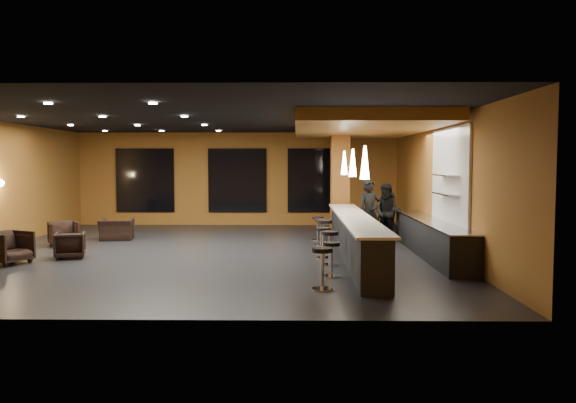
{
  "coord_description": "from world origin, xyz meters",
  "views": [
    {
      "loc": [
        2.22,
        -14.7,
        2.33
      ],
      "look_at": [
        2.0,
        0.5,
        1.3
      ],
      "focal_mm": 35.0,
      "sensor_mm": 36.0,
      "label": 1
    }
  ],
  "objects_px": {
    "column": "(340,181)",
    "armchair_a": "(9,248)",
    "bar_counter": "(354,238)",
    "armchair_c": "(64,234)",
    "bar_stool_5": "(321,228)",
    "bar_stool_6": "(318,225)",
    "armchair_d": "(117,229)",
    "pendant_0": "(365,163)",
    "bar_stool_1": "(331,255)",
    "bar_stool_0": "(322,263)",
    "staff_b": "(387,213)",
    "staff_a": "(370,213)",
    "pendant_2": "(344,163)",
    "bar_stool_4": "(324,231)",
    "staff_c": "(389,216)",
    "armchair_b": "(70,245)",
    "bar_stool_3": "(323,239)",
    "bar_stool_2": "(330,244)",
    "pendant_1": "(353,163)",
    "prep_counter": "(431,238)"
  },
  "relations": [
    {
      "from": "staff_a",
      "to": "bar_stool_1",
      "type": "distance_m",
      "value": 4.73
    },
    {
      "from": "pendant_0",
      "to": "bar_stool_1",
      "type": "relative_size",
      "value": 0.97
    },
    {
      "from": "pendant_1",
      "to": "armchair_c",
      "type": "relative_size",
      "value": 0.91
    },
    {
      "from": "pendant_0",
      "to": "armchair_d",
      "type": "height_order",
      "value": "pendant_0"
    },
    {
      "from": "bar_counter",
      "to": "armchair_d",
      "type": "distance_m",
      "value": 7.65
    },
    {
      "from": "armchair_d",
      "to": "bar_stool_2",
      "type": "bearing_deg",
      "value": 137.51
    },
    {
      "from": "bar_stool_1",
      "to": "bar_stool_3",
      "type": "xyz_separation_m",
      "value": [
        -0.05,
        2.26,
        0.03
      ]
    },
    {
      "from": "staff_a",
      "to": "bar_stool_5",
      "type": "bearing_deg",
      "value": 166.85
    },
    {
      "from": "armchair_a",
      "to": "armchair_d",
      "type": "height_order",
      "value": "armchair_a"
    },
    {
      "from": "armchair_b",
      "to": "armchair_c",
      "type": "distance_m",
      "value": 2.27
    },
    {
      "from": "column",
      "to": "bar_stool_6",
      "type": "bearing_deg",
      "value": -120.06
    },
    {
      "from": "armchair_c",
      "to": "staff_b",
      "type": "bearing_deg",
      "value": -27.06
    },
    {
      "from": "staff_a",
      "to": "armchair_a",
      "type": "relative_size",
      "value": 2.22
    },
    {
      "from": "pendant_2",
      "to": "bar_stool_0",
      "type": "height_order",
      "value": "pendant_2"
    },
    {
      "from": "bar_counter",
      "to": "bar_stool_2",
      "type": "relative_size",
      "value": 10.17
    },
    {
      "from": "bar_counter",
      "to": "bar_stool_6",
      "type": "distance_m",
      "value": 3.36
    },
    {
      "from": "bar_counter",
      "to": "bar_stool_5",
      "type": "xyz_separation_m",
      "value": [
        -0.71,
        2.15,
        -0.01
      ]
    },
    {
      "from": "armchair_d",
      "to": "bar_stool_5",
      "type": "distance_m",
      "value": 6.31
    },
    {
      "from": "armchair_a",
      "to": "bar_stool_3",
      "type": "xyz_separation_m",
      "value": [
        7.34,
        0.87,
        0.1
      ]
    },
    {
      "from": "staff_b",
      "to": "bar_stool_0",
      "type": "distance_m",
      "value": 6.81
    },
    {
      "from": "pendant_2",
      "to": "bar_stool_6",
      "type": "relative_size",
      "value": 0.97
    },
    {
      "from": "bar_counter",
      "to": "armchair_d",
      "type": "relative_size",
      "value": 8.16
    },
    {
      "from": "bar_stool_2",
      "to": "bar_stool_5",
      "type": "height_order",
      "value": "bar_stool_2"
    },
    {
      "from": "armchair_c",
      "to": "armchair_a",
      "type": "bearing_deg",
      "value": -124.89
    },
    {
      "from": "pendant_2",
      "to": "bar_stool_3",
      "type": "height_order",
      "value": "pendant_2"
    },
    {
      "from": "bar_stool_0",
      "to": "bar_stool_1",
      "type": "bearing_deg",
      "value": 78.53
    },
    {
      "from": "bar_counter",
      "to": "pendant_2",
      "type": "distance_m",
      "value": 3.52
    },
    {
      "from": "prep_counter",
      "to": "bar_stool_5",
      "type": "distance_m",
      "value": 3.18
    },
    {
      "from": "column",
      "to": "armchair_a",
      "type": "bearing_deg",
      "value": -145.82
    },
    {
      "from": "pendant_0",
      "to": "armchair_b",
      "type": "relative_size",
      "value": 0.99
    },
    {
      "from": "staff_c",
      "to": "bar_stool_5",
      "type": "relative_size",
      "value": 1.96
    },
    {
      "from": "bar_stool_1",
      "to": "pendant_2",
      "type": "bearing_deg",
      "value": 82.42
    },
    {
      "from": "bar_counter",
      "to": "bar_stool_1",
      "type": "distance_m",
      "value": 2.39
    },
    {
      "from": "bar_counter",
      "to": "armchair_c",
      "type": "distance_m",
      "value": 8.25
    },
    {
      "from": "pendant_0",
      "to": "staff_b",
      "type": "height_order",
      "value": "pendant_0"
    },
    {
      "from": "staff_a",
      "to": "armchair_d",
      "type": "relative_size",
      "value": 1.91
    },
    {
      "from": "pendant_0",
      "to": "staff_b",
      "type": "bearing_deg",
      "value": 75.46
    },
    {
      "from": "bar_counter",
      "to": "armchair_d",
      "type": "xyz_separation_m",
      "value": [
        -6.92,
        3.26,
        -0.18
      ]
    },
    {
      "from": "pendant_2",
      "to": "armchair_a",
      "type": "distance_m",
      "value": 9.2
    },
    {
      "from": "staff_a",
      "to": "armchair_a",
      "type": "height_order",
      "value": "staff_a"
    },
    {
      "from": "bar_stool_2",
      "to": "bar_stool_3",
      "type": "relative_size",
      "value": 1.03
    },
    {
      "from": "pendant_0",
      "to": "bar_stool_4",
      "type": "xyz_separation_m",
      "value": [
        -0.68,
        3.04,
        -1.81
      ]
    },
    {
      "from": "prep_counter",
      "to": "armchair_b",
      "type": "bearing_deg",
      "value": -176.37
    },
    {
      "from": "pendant_2",
      "to": "staff_a",
      "type": "height_order",
      "value": "pendant_2"
    },
    {
      "from": "pendant_2",
      "to": "staff_b",
      "type": "distance_m",
      "value": 1.96
    },
    {
      "from": "staff_c",
      "to": "armchair_b",
      "type": "bearing_deg",
      "value": -142.18
    },
    {
      "from": "bar_stool_5",
      "to": "bar_stool_6",
      "type": "height_order",
      "value": "bar_stool_5"
    },
    {
      "from": "bar_stool_4",
      "to": "bar_stool_6",
      "type": "xyz_separation_m",
      "value": [
        -0.09,
        2.23,
        -0.08
      ]
    },
    {
      "from": "staff_c",
      "to": "bar_stool_4",
      "type": "height_order",
      "value": "staff_c"
    },
    {
      "from": "pendant_2",
      "to": "bar_stool_3",
      "type": "bearing_deg",
      "value": -104.06
    }
  ]
}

